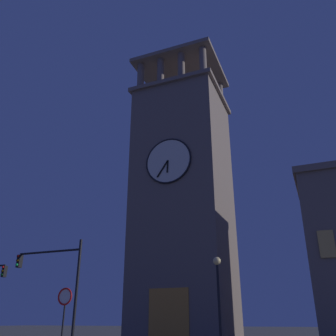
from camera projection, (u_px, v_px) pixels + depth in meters
The scene contains 4 objects.
clocktower at pixel (184, 201), 34.04m from camera, with size 8.45×8.20×29.72m.
traffic_signal_near at pixel (56, 277), 20.57m from camera, with size 4.48×0.41×5.98m.
street_lamp at pixel (218, 285), 19.85m from camera, with size 0.44×0.44×5.00m.
no_horn_sign at pixel (64, 303), 16.68m from camera, with size 0.78×0.14×3.12m.
Camera 1 is at (-14.67, 28.58, 1.70)m, focal length 39.13 mm.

